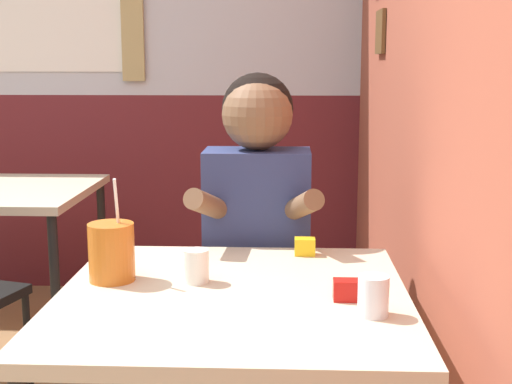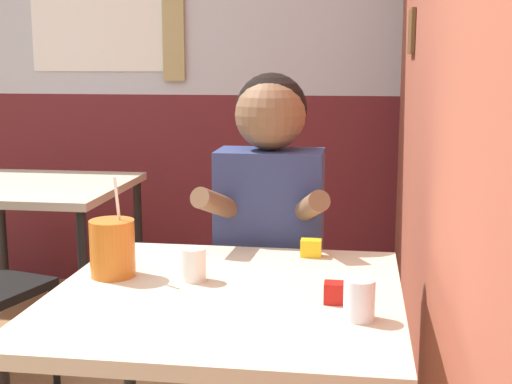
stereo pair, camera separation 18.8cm
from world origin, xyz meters
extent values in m
cube|color=#9E4C38|center=(1.31, 1.26, 1.35)|extent=(0.06, 4.52, 2.70)
cube|color=brown|center=(1.27, 1.66, 1.40)|extent=(0.02, 0.21, 0.18)
cube|color=maroon|center=(0.00, 2.55, 0.55)|extent=(5.56, 0.06, 1.10)
cube|color=white|center=(-0.39, 2.51, 1.55)|extent=(0.76, 0.01, 0.64)
cube|color=tan|center=(0.05, 2.50, 1.55)|extent=(0.12, 0.02, 0.74)
cube|color=beige|center=(0.76, 0.28, 0.71)|extent=(0.86, 0.87, 0.04)
cylinder|color=black|center=(0.37, 0.68, 0.34)|extent=(0.04, 0.04, 0.69)
cylinder|color=black|center=(1.15, 0.68, 0.34)|extent=(0.04, 0.04, 0.69)
cylinder|color=black|center=(-0.04, 1.33, 0.34)|extent=(0.04, 0.04, 0.69)
cylinder|color=black|center=(-0.04, 2.08, 0.34)|extent=(0.04, 0.04, 0.69)
cylinder|color=black|center=(-0.10, 1.15, 0.21)|extent=(0.03, 0.03, 0.42)
cube|color=navy|center=(0.79, 0.87, 0.23)|extent=(0.31, 0.20, 0.45)
cube|color=navy|center=(0.79, 0.87, 0.73)|extent=(0.34, 0.20, 0.55)
sphere|color=black|center=(0.79, 0.89, 1.13)|extent=(0.23, 0.23, 0.23)
sphere|color=brown|center=(0.79, 0.87, 1.12)|extent=(0.22, 0.22, 0.22)
cylinder|color=brown|center=(0.66, 0.73, 0.85)|extent=(0.14, 0.27, 0.15)
cylinder|color=brown|center=(0.93, 0.73, 0.85)|extent=(0.14, 0.27, 0.15)
cylinder|color=#C6661E|center=(0.44, 0.37, 0.80)|extent=(0.12, 0.12, 0.15)
cylinder|color=white|center=(0.45, 0.37, 0.92)|extent=(0.01, 0.04, 0.14)
cylinder|color=silver|center=(1.08, 0.14, 0.77)|extent=(0.07, 0.07, 0.09)
cylinder|color=silver|center=(0.66, 0.37, 0.77)|extent=(0.06, 0.06, 0.09)
cube|color=#B7140F|center=(1.03, 0.24, 0.75)|extent=(0.06, 0.04, 0.05)
cube|color=yellow|center=(0.94, 0.64, 0.75)|extent=(0.06, 0.04, 0.05)
camera|label=1|loc=(0.89, -1.39, 1.28)|focal=50.00mm
camera|label=2|loc=(1.07, -1.37, 1.28)|focal=50.00mm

